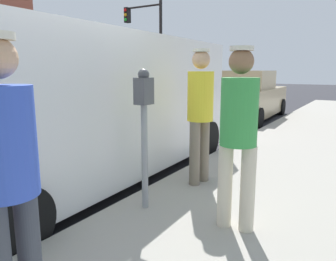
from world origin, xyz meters
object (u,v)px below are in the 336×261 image
at_px(pedestrian_in_green, 239,128).
at_px(parked_van, 97,104).
at_px(traffic_light_corner, 148,35).
at_px(parked_sedan_ahead, 246,97).
at_px(pedestrian_in_yellow, 200,108).
at_px(parking_meter_near, 144,116).
at_px(pedestrian_in_blue, 6,168).

xyz_separation_m(pedestrian_in_green, parked_van, (-2.52, 0.75, 0.02)).
bearing_deg(traffic_light_corner, parked_sedan_ahead, -28.65).
bearing_deg(pedestrian_in_yellow, parking_meter_near, -98.04).
distance_m(parking_meter_near, parked_van, 1.71).
xyz_separation_m(pedestrian_in_blue, parked_sedan_ahead, (-1.94, 9.80, -0.37)).
distance_m(pedestrian_in_blue, traffic_light_corner, 16.27).
height_order(parking_meter_near, traffic_light_corner, traffic_light_corner).
height_order(pedestrian_in_yellow, traffic_light_corner, traffic_light_corner).
height_order(parking_meter_near, parked_van, parked_van).
bearing_deg(pedestrian_in_green, parked_van, 163.46).
bearing_deg(pedestrian_in_blue, pedestrian_in_yellow, 94.15).
relative_size(parking_meter_near, parked_sedan_ahead, 0.34).
bearing_deg(parking_meter_near, parked_van, 151.29).
distance_m(pedestrian_in_blue, parked_van, 3.17).
distance_m(parking_meter_near, pedestrian_in_yellow, 1.05).
height_order(pedestrian_in_yellow, pedestrian_in_blue, pedestrian_in_yellow).
distance_m(pedestrian_in_green, pedestrian_in_blue, 1.95).
distance_m(pedestrian_in_blue, parked_sedan_ahead, 10.00).
bearing_deg(pedestrian_in_yellow, traffic_light_corner, 128.51).
relative_size(parked_sedan_ahead, traffic_light_corner, 0.86).
height_order(pedestrian_in_green, parked_van, parked_van).
relative_size(parking_meter_near, parked_van, 0.29).
distance_m(pedestrian_in_green, parked_van, 2.63).
xyz_separation_m(parking_meter_near, parked_van, (-1.50, 0.82, -0.03)).
relative_size(pedestrian_in_yellow, traffic_light_corner, 0.34).
bearing_deg(parked_sedan_ahead, pedestrian_in_blue, -78.80).
distance_m(parking_meter_near, parked_sedan_ahead, 8.21).
xyz_separation_m(pedestrian_in_blue, traffic_light_corner, (-8.73, 13.51, 2.39)).
distance_m(parked_van, parked_sedan_ahead, 7.23).
distance_m(pedestrian_in_green, traffic_light_corner, 15.19).
xyz_separation_m(pedestrian_in_blue, parked_van, (-1.85, 2.58, 0.03)).
distance_m(parked_van, traffic_light_corner, 13.14).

